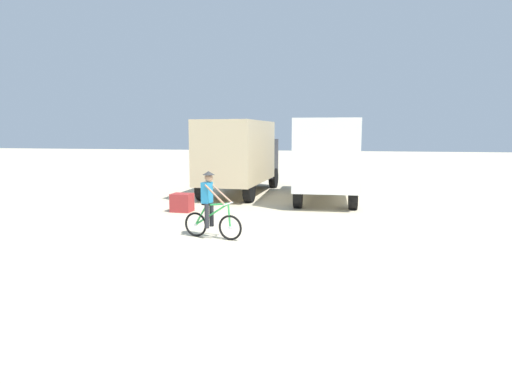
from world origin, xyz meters
name	(u,v)px	position (x,y,z in m)	size (l,w,h in m)	color
ground_plane	(242,261)	(0.00, 0.00, 0.00)	(120.00, 120.00, 0.00)	beige
box_truck_tan_camper	(240,154)	(-2.57, 10.44, 1.87)	(2.61, 6.83, 3.35)	#CCB78E
box_truck_white_box	(327,156)	(1.40, 9.52, 1.87)	(2.60, 6.83, 3.35)	white
cyclist_orange_shirt	(210,207)	(-1.31, 1.91, 0.85)	(1.71, 0.56, 1.82)	black
supply_crate	(182,203)	(-3.55, 5.57, 0.33)	(0.59, 0.72, 0.65)	#9E2D2D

